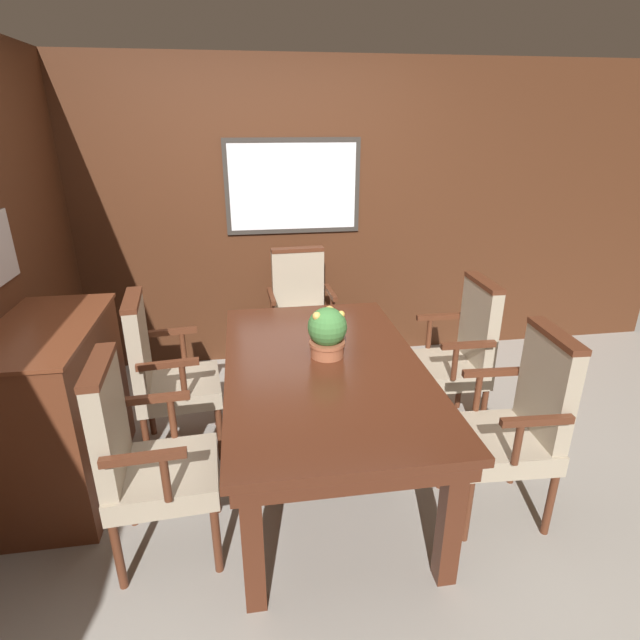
% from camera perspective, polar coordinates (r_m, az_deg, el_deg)
% --- Properties ---
extents(ground_plane, '(14.00, 14.00, 0.00)m').
position_cam_1_polar(ground_plane, '(3.06, -2.02, -18.77)').
color(ground_plane, '#A39E93').
extents(wall_back, '(7.20, 0.08, 2.45)m').
position_cam_1_polar(wall_back, '(4.19, -5.29, 11.38)').
color(wall_back, '#4C2816').
rests_on(wall_back, ground_plane).
extents(dining_table, '(1.08, 1.84, 0.74)m').
position_cam_1_polar(dining_table, '(2.79, 0.47, -6.73)').
color(dining_table, '#4C2314').
rests_on(dining_table, ground_plane).
extents(chair_left_far, '(0.54, 0.54, 1.05)m').
position_cam_1_polar(chair_left_far, '(3.21, -17.41, -5.59)').
color(chair_left_far, '#562B19').
rests_on(chair_left_far, ground_plane).
extents(chair_head_far, '(0.52, 0.51, 1.05)m').
position_cam_1_polar(chair_head_far, '(4.01, -2.22, 1.04)').
color(chair_head_far, '#562B19').
rests_on(chair_head_far, ground_plane).
extents(chair_left_near, '(0.52, 0.53, 1.05)m').
position_cam_1_polar(chair_left_near, '(2.50, -19.54, -14.38)').
color(chair_left_near, '#562B19').
rests_on(chair_left_near, ground_plane).
extents(chair_right_near, '(0.52, 0.52, 1.05)m').
position_cam_1_polar(chair_right_near, '(2.79, 21.64, -10.65)').
color(chair_right_near, '#562B19').
rests_on(chair_right_near, ground_plane).
extents(chair_right_far, '(0.50, 0.51, 1.05)m').
position_cam_1_polar(chair_right_far, '(3.44, 15.48, -3.46)').
color(chair_right_far, '#562B19').
rests_on(chair_right_far, ground_plane).
extents(potted_plant, '(0.22, 0.23, 0.29)m').
position_cam_1_polar(potted_plant, '(2.78, 0.83, -1.32)').
color(potted_plant, '#9E5638').
rests_on(potted_plant, dining_table).
extents(sideboard_cabinet, '(0.53, 1.02, 1.00)m').
position_cam_1_polar(sideboard_cabinet, '(3.15, -27.58, -9.11)').
color(sideboard_cabinet, brown).
rests_on(sideboard_cabinet, ground_plane).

